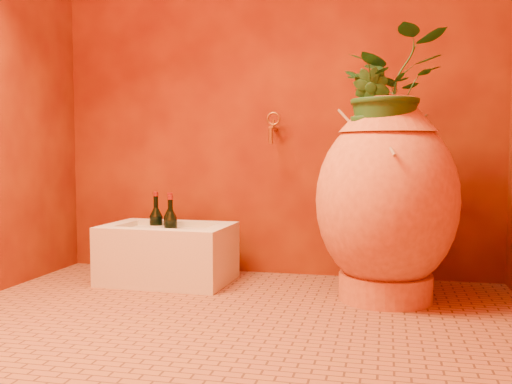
% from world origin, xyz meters
% --- Properties ---
extents(floor, '(2.50, 2.50, 0.00)m').
position_xyz_m(floor, '(0.00, 0.00, 0.00)').
color(floor, brown).
rests_on(floor, ground).
extents(wall_back, '(2.50, 0.02, 2.50)m').
position_xyz_m(wall_back, '(0.00, 1.00, 1.25)').
color(wall_back, '#561004').
rests_on(wall_back, ground).
extents(amphora, '(0.83, 0.83, 0.95)m').
position_xyz_m(amphora, '(0.63, 0.53, 0.47)').
color(amphora, '#CE723A').
rests_on(amphora, floor).
extents(stone_basin, '(0.68, 0.47, 0.31)m').
position_xyz_m(stone_basin, '(-0.51, 0.65, 0.15)').
color(stone_basin, beige).
rests_on(stone_basin, floor).
extents(wine_bottle_a, '(0.08, 0.08, 0.31)m').
position_xyz_m(wine_bottle_a, '(-0.60, 0.72, 0.28)').
color(wine_bottle_a, black).
rests_on(wine_bottle_a, stone_basin).
extents(wine_bottle_b, '(0.07, 0.07, 0.30)m').
position_xyz_m(wine_bottle_b, '(-0.48, 0.64, 0.28)').
color(wine_bottle_b, black).
rests_on(wine_bottle_b, stone_basin).
extents(wine_bottle_c, '(0.07, 0.07, 0.31)m').
position_xyz_m(wine_bottle_c, '(-0.51, 0.71, 0.28)').
color(wine_bottle_c, black).
rests_on(wine_bottle_c, stone_basin).
extents(wall_tap, '(0.08, 0.16, 0.18)m').
position_xyz_m(wall_tap, '(0.01, 0.91, 0.84)').
color(wall_tap, '#A06D25').
rests_on(wall_tap, wall_back).
extents(plant_main, '(0.61, 0.59, 0.53)m').
position_xyz_m(plant_main, '(0.63, 0.51, 0.98)').
color(plant_main, '#19481C').
rests_on(plant_main, amphora).
extents(plant_side, '(0.26, 0.26, 0.37)m').
position_xyz_m(plant_side, '(0.56, 0.45, 0.88)').
color(plant_side, '#19481C').
rests_on(plant_side, amphora).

